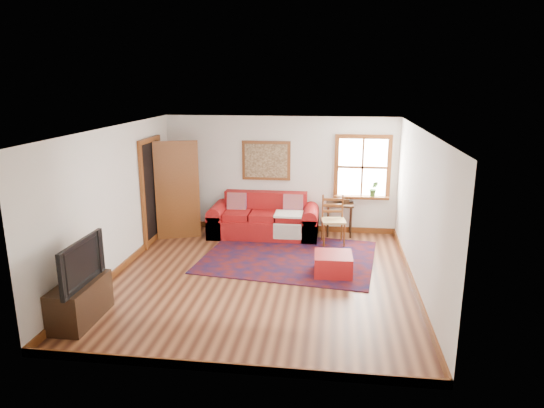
# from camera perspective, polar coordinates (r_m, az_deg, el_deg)

# --- Properties ---
(ground) EXTENTS (5.50, 5.50, 0.00)m
(ground) POSITION_cam_1_polar(r_m,az_deg,el_deg) (8.26, -1.25, -8.69)
(ground) COLOR #472113
(ground) RESTS_ON ground
(room_envelope) EXTENTS (5.04, 5.54, 2.52)m
(room_envelope) POSITION_cam_1_polar(r_m,az_deg,el_deg) (7.78, -1.30, 2.61)
(room_envelope) COLOR silver
(room_envelope) RESTS_ON ground
(window) EXTENTS (1.18, 0.20, 1.38)m
(window) POSITION_cam_1_polar(r_m,az_deg,el_deg) (10.42, 10.73, 3.50)
(window) COLOR white
(window) RESTS_ON ground
(doorway) EXTENTS (0.89, 1.08, 2.14)m
(doorway) POSITION_cam_1_polar(r_m,az_deg,el_deg) (10.12, -12.19, 1.70)
(doorway) COLOR black
(doorway) RESTS_ON ground
(framed_artwork) EXTENTS (1.05, 0.07, 0.85)m
(framed_artwork) POSITION_cam_1_polar(r_m,az_deg,el_deg) (10.47, -0.70, 5.12)
(framed_artwork) COLOR brown
(framed_artwork) RESTS_ON ground
(persian_rug) EXTENTS (3.38, 2.84, 0.02)m
(persian_rug) POSITION_cam_1_polar(r_m,az_deg,el_deg) (9.18, 2.00, -6.20)
(persian_rug) COLOR #530F0B
(persian_rug) RESTS_ON ground
(red_leather_sofa) EXTENTS (2.29, 0.95, 0.90)m
(red_leather_sofa) POSITION_cam_1_polar(r_m,az_deg,el_deg) (10.35, -0.91, -2.10)
(red_leather_sofa) COLOR maroon
(red_leather_sofa) RESTS_ON ground
(red_ottoman) EXTENTS (0.66, 0.66, 0.36)m
(red_ottoman) POSITION_cam_1_polar(r_m,az_deg,el_deg) (8.41, 7.20, -7.04)
(red_ottoman) COLOR maroon
(red_ottoman) RESTS_ON ground
(side_table) EXTENTS (0.58, 0.44, 0.70)m
(side_table) POSITION_cam_1_polar(r_m,az_deg,el_deg) (10.39, 7.97, -0.58)
(side_table) COLOR #311D10
(side_table) RESTS_ON ground
(ladder_back_chair) EXTENTS (0.51, 0.49, 0.99)m
(ladder_back_chair) POSITION_cam_1_polar(r_m,az_deg,el_deg) (9.85, 7.20, -1.64)
(ladder_back_chair) COLOR tan
(ladder_back_chair) RESTS_ON ground
(media_cabinet) EXTENTS (0.46, 1.03, 0.57)m
(media_cabinet) POSITION_cam_1_polar(r_m,az_deg,el_deg) (7.30, -21.63, -10.61)
(media_cabinet) COLOR #311D10
(media_cabinet) RESTS_ON ground
(television) EXTENTS (0.14, 1.10, 0.63)m
(television) POSITION_cam_1_polar(r_m,az_deg,el_deg) (7.01, -22.22, -6.40)
(television) COLOR black
(television) RESTS_ON media_cabinet
(candle_hurricane) EXTENTS (0.12, 0.12, 0.18)m
(candle_hurricane) POSITION_cam_1_polar(r_m,az_deg,el_deg) (7.45, -20.10, -6.86)
(candle_hurricane) COLOR silver
(candle_hurricane) RESTS_ON media_cabinet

